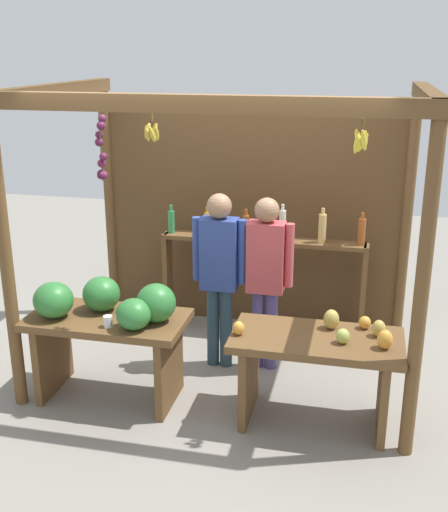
{
  "coord_description": "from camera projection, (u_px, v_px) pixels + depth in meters",
  "views": [
    {
      "loc": [
        1.11,
        -5.06,
        2.76
      ],
      "look_at": [
        0.0,
        -0.2,
        1.11
      ],
      "focal_mm": 44.25,
      "sensor_mm": 36.0,
      "label": 1
    }
  ],
  "objects": [
    {
      "name": "vendor_woman",
      "position": [
        266.0,
        269.0,
        5.46
      ],
      "size": [
        0.48,
        0.21,
        1.57
      ],
      "rotation": [
        0.0,
        0.0,
        -0.2
      ],
      "color": "#4A4079",
      "rests_on": "ground"
    },
    {
      "name": "fruit_counter_right",
      "position": [
        318.0,
        359.0,
        4.74
      ],
      "size": [
        1.28,
        0.64,
        0.88
      ],
      "color": "brown",
      "rests_on": "ground"
    },
    {
      "name": "vendor_man",
      "position": [
        219.0,
        266.0,
        5.5
      ],
      "size": [
        0.48,
        0.22,
        1.6
      ],
      "rotation": [
        0.0,
        0.0,
        0.15
      ],
      "color": "#28404E",
      "rests_on": "ground"
    },
    {
      "name": "bottle_shelf_unit",
      "position": [
        265.0,
        259.0,
        6.2
      ],
      "size": [
        2.02,
        0.22,
        1.35
      ],
      "color": "brown",
      "rests_on": "ground"
    },
    {
      "name": "fruit_counter_left",
      "position": [
        109.0,
        320.0,
        5.03
      ],
      "size": [
        1.28,
        0.65,
        1.03
      ],
      "color": "brown",
      "rests_on": "ground"
    },
    {
      "name": "ground_plane",
      "position": [
        229.0,
        364.0,
        5.79
      ],
      "size": [
        12.0,
        12.0,
        0.0
      ],
      "primitive_type": "plane",
      "color": "gray",
      "rests_on": "ground"
    },
    {
      "name": "market_stall",
      "position": [
        240.0,
        200.0,
        5.78
      ],
      "size": [
        3.16,
        2.12,
        2.48
      ],
      "color": "brown",
      "rests_on": "ground"
    }
  ]
}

